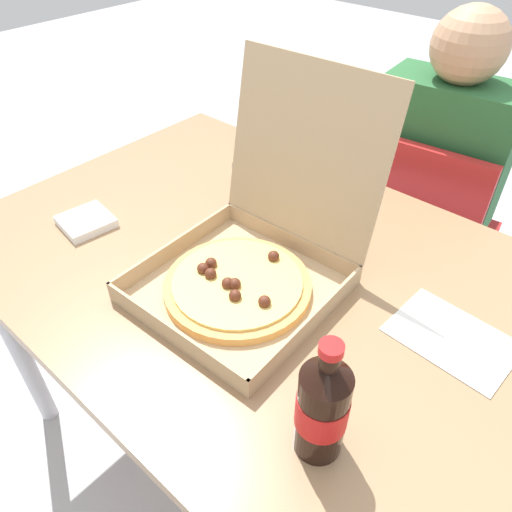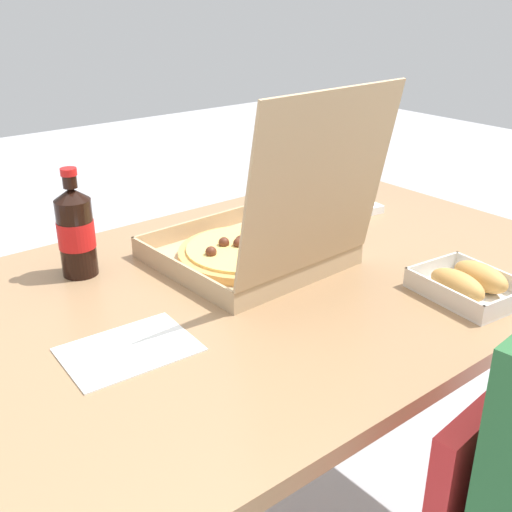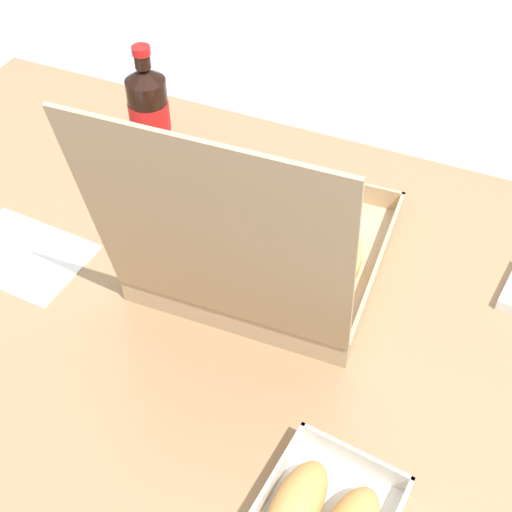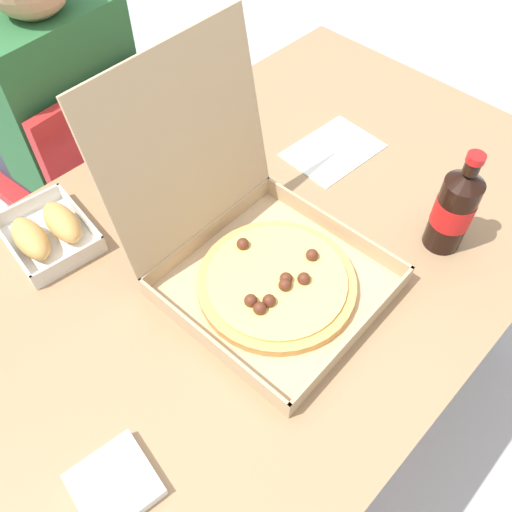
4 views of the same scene
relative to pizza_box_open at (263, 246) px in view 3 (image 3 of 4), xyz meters
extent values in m
plane|color=#B2B2B7|center=(0.05, 0.06, -0.80)|extent=(10.00, 10.00, 0.00)
cube|color=#997551|center=(0.05, 0.06, -0.07)|extent=(1.46, 0.89, 0.03)
cylinder|color=#B7B7BC|center=(0.71, -0.32, -0.44)|extent=(0.05, 0.05, 0.72)
cube|color=tan|center=(0.00, -0.04, -0.05)|extent=(0.37, 0.37, 0.01)
cube|color=tan|center=(0.01, -0.21, -0.03)|extent=(0.35, 0.02, 0.04)
cube|color=tan|center=(-0.17, -0.05, -0.03)|extent=(0.02, 0.35, 0.04)
cube|color=tan|center=(0.17, -0.03, -0.03)|extent=(0.02, 0.35, 0.04)
cube|color=tan|center=(0.00, 0.13, -0.03)|extent=(0.35, 0.02, 0.04)
cube|color=tan|center=(-0.01, 0.17, 0.16)|extent=(0.35, 0.09, 0.35)
cylinder|color=tan|center=(0.00, -0.04, -0.04)|extent=(0.29, 0.29, 0.02)
cylinder|color=#EAC666|center=(0.00, -0.04, -0.03)|extent=(0.26, 0.26, 0.01)
sphere|color=#562819|center=(-0.05, -0.07, -0.02)|extent=(0.02, 0.02, 0.02)
sphere|color=#562819|center=(0.03, -0.08, -0.02)|extent=(0.02, 0.02, 0.02)
sphere|color=#562819|center=(0.01, -0.06, -0.02)|extent=(0.02, 0.02, 0.02)
sphere|color=#562819|center=(0.01, 0.06, -0.02)|extent=(0.02, 0.02, 0.02)
sphere|color=#562819|center=(-0.07, -0.07, -0.02)|extent=(0.02, 0.02, 0.02)
sphere|color=#562819|center=(0.08, -0.05, -0.02)|extent=(0.02, 0.02, 0.02)
sphere|color=#562819|center=(0.00, -0.06, -0.02)|extent=(0.02, 0.02, 0.02)
sphere|color=#562819|center=(-0.07, -0.04, -0.02)|extent=(0.02, 0.02, 0.02)
cube|color=silver|center=(-0.24, 0.27, -0.03)|extent=(0.15, 0.02, 0.03)
cube|color=silver|center=(-0.15, 0.35, -0.03)|extent=(0.03, 0.19, 0.03)
ellipsoid|color=tan|center=(-0.19, 0.35, -0.02)|extent=(0.07, 0.13, 0.05)
cylinder|color=black|center=(0.31, -0.20, 0.03)|extent=(0.07, 0.07, 0.16)
cone|color=black|center=(0.31, -0.20, 0.12)|extent=(0.07, 0.07, 0.02)
cylinder|color=black|center=(0.31, -0.20, 0.14)|extent=(0.03, 0.03, 0.02)
cylinder|color=red|center=(0.31, -0.20, 0.16)|extent=(0.03, 0.03, 0.01)
cylinder|color=red|center=(0.31, -0.20, 0.03)|extent=(0.07, 0.07, 0.06)
cube|color=white|center=(0.37, 0.13, -0.05)|extent=(0.22, 0.16, 0.00)
camera|label=1|loc=(0.49, -0.54, 0.62)|focal=34.05mm
camera|label=2|loc=(0.76, 0.93, 0.49)|focal=43.66mm
camera|label=3|loc=(-0.29, 0.69, 0.74)|focal=48.14mm
camera|label=4|loc=(-0.43, -0.40, 0.75)|focal=37.21mm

